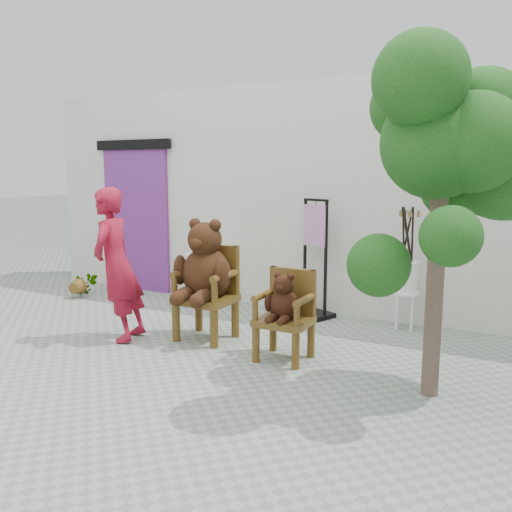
# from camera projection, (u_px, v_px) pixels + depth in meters

# --- Properties ---
(ground_plane) EXTENTS (60.00, 60.00, 0.00)m
(ground_plane) POSITION_uv_depth(u_px,v_px,m) (210.00, 376.00, 4.97)
(ground_plane) COLOR gray
(ground_plane) RESTS_ON ground
(back_wall) EXTENTS (9.00, 1.00, 3.00)m
(back_wall) POSITION_uv_depth(u_px,v_px,m) (331.00, 197.00, 7.43)
(back_wall) COLOR silver
(back_wall) RESTS_ON ground
(doorway) EXTENTS (1.40, 0.11, 2.33)m
(doorway) POSITION_uv_depth(u_px,v_px,m) (137.00, 216.00, 8.42)
(doorway) COLOR #6D297D
(doorway) RESTS_ON ground
(chair_big) EXTENTS (0.67, 0.71, 1.35)m
(chair_big) POSITION_uv_depth(u_px,v_px,m) (206.00, 273.00, 5.95)
(chair_big) COLOR #48300F
(chair_big) RESTS_ON ground
(chair_small) EXTENTS (0.51, 0.48, 0.89)m
(chair_small) POSITION_uv_depth(u_px,v_px,m) (285.00, 307.00, 5.35)
(chair_small) COLOR #48300F
(chair_small) RESTS_ON ground
(person) EXTENTS (0.54, 0.69, 1.68)m
(person) POSITION_uv_depth(u_px,v_px,m) (117.00, 265.00, 5.93)
(person) COLOR maroon
(person) RESTS_ON ground
(cafe_table) EXTENTS (0.60, 0.60, 0.70)m
(cafe_table) POSITION_uv_depth(u_px,v_px,m) (207.00, 272.00, 7.67)
(cafe_table) COLOR white
(cafe_table) RESTS_ON ground
(display_stand) EXTENTS (0.55, 0.49, 1.51)m
(display_stand) POSITION_uv_depth(u_px,v_px,m) (315.00, 272.00, 6.89)
(display_stand) COLOR black
(display_stand) RESTS_ON ground
(stool_bucket) EXTENTS (0.32, 0.32, 1.45)m
(stool_bucket) POSITION_uv_depth(u_px,v_px,m) (406.00, 276.00, 6.34)
(stool_bucket) COLOR white
(stool_bucket) RESTS_ON ground
(tree) EXTENTS (1.62, 1.64, 2.88)m
(tree) POSITION_uv_depth(u_px,v_px,m) (459.00, 147.00, 4.28)
(tree) COLOR #48352B
(tree) RESTS_ON ground
(potted_plant) EXTENTS (0.42, 0.39, 0.40)m
(potted_plant) POSITION_uv_depth(u_px,v_px,m) (82.00, 283.00, 8.05)
(potted_plant) COLOR #0F380F
(potted_plant) RESTS_ON ground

